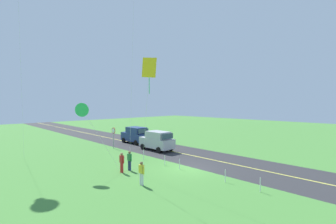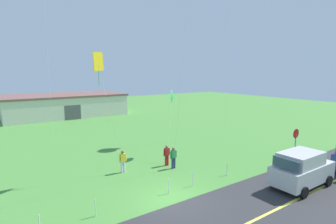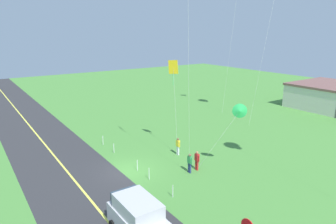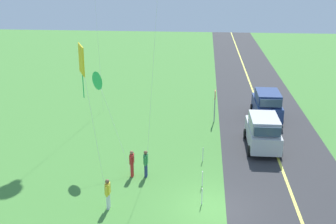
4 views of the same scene
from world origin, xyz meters
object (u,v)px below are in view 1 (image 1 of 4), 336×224
object	(u,v)px
kite_red_low	(82,110)
person_child_watcher	(141,172)
person_adult_companion	(129,160)
kite_yellow_high	(149,70)
stop_sign	(113,134)
car_suv_foreground	(157,140)
person_adult_near	(122,162)
car_parked_east_near	(136,135)

from	to	relation	value
kite_red_low	person_child_watcher	bearing A→B (deg)	-163.30
person_adult_companion	kite_yellow_high	bearing A→B (deg)	82.87
stop_sign	kite_red_low	distance (m)	10.55
person_adult_companion	kite_red_low	world-z (taller)	kite_red_low
car_suv_foreground	person_adult_companion	xyz separation A→B (m)	(-4.63, 7.09, -0.29)
car_suv_foreground	person_adult_near	xyz separation A→B (m)	(-4.69, 7.87, -0.29)
stop_sign	person_child_watcher	distance (m)	13.80
car_suv_foreground	kite_yellow_high	world-z (taller)	kite_yellow_high
car_suv_foreground	stop_sign	bearing A→B (deg)	33.72
stop_sign	kite_yellow_high	world-z (taller)	kite_yellow_high
stop_sign	person_child_watcher	world-z (taller)	stop_sign
car_suv_foreground	kite_red_low	xyz separation A→B (m)	(-2.56, 10.11, 3.87)
car_parked_east_near	person_adult_companion	size ratio (longest dim) A/B	2.75
person_adult_near	person_child_watcher	distance (m)	3.41
stop_sign	kite_red_low	world-z (taller)	kite_red_low
stop_sign	person_adult_companion	xyz separation A→B (m)	(-9.24, 4.01, -0.94)
stop_sign	person_adult_near	xyz separation A→B (m)	(-9.31, 4.79, -0.94)
person_adult_near	person_adult_companion	world-z (taller)	same
car_suv_foreground	kite_red_low	size ratio (longest dim) A/B	0.79
person_adult_companion	person_child_watcher	distance (m)	3.69
person_child_watcher	car_suv_foreground	bearing A→B (deg)	97.24
car_suv_foreground	person_child_watcher	world-z (taller)	car_suv_foreground
kite_yellow_high	stop_sign	bearing A→B (deg)	-22.48
kite_red_low	kite_yellow_high	bearing A→B (deg)	-169.77
car_parked_east_near	kite_red_low	xyz separation A→B (m)	(-8.26, 11.14, 3.87)
stop_sign	person_adult_near	world-z (taller)	stop_sign
person_adult_near	person_adult_companion	xyz separation A→B (m)	(0.06, -0.79, 0.00)
stop_sign	person_adult_companion	world-z (taller)	stop_sign
car_parked_east_near	person_adult_near	world-z (taller)	car_parked_east_near
person_adult_near	kite_red_low	bearing A→B (deg)	-9.39
car_parked_east_near	stop_sign	distance (m)	4.30
car_suv_foreground	kite_yellow_high	bearing A→B (deg)	136.64
car_suv_foreground	person_adult_near	bearing A→B (deg)	120.79
car_parked_east_near	person_adult_companion	distance (m)	13.14
kite_red_low	kite_yellow_high	xyz separation A→B (m)	(-6.84, -1.23, 2.59)
car_parked_east_near	person_child_watcher	world-z (taller)	car_parked_east_near
person_adult_companion	person_adult_near	bearing A→B (deg)	18.04
stop_sign	person_adult_near	distance (m)	10.51
person_adult_near	kite_yellow_high	size ratio (longest dim) A/B	0.19
stop_sign	car_suv_foreground	bearing A→B (deg)	-146.28
stop_sign	person_adult_companion	size ratio (longest dim) A/B	1.60
stop_sign	kite_yellow_high	size ratio (longest dim) A/B	0.31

